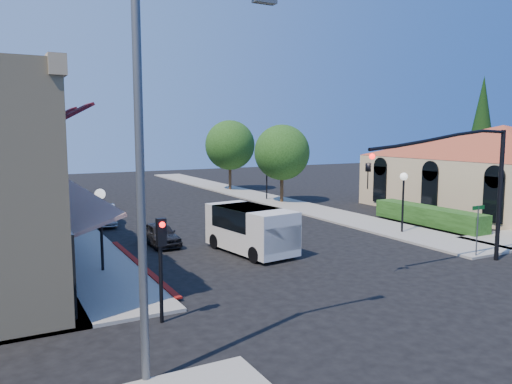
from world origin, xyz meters
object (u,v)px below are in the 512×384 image
conifer_far (482,126)px  lamppost_right_near (403,187)px  lamppost_left_near (101,209)px  street_name_sign (478,222)px  secondary_signal (161,251)px  street_tree_a (282,152)px  signal_mast_arm (469,174)px  cobra_streetlight (155,161)px  white_van (251,227)px  lamppost_right_far (267,169)px  parked_car_b (104,215)px  parked_car_c (97,211)px  street_tree_b (230,145)px  lamppost_left_far (58,180)px  parked_car_d (77,196)px  parked_car_a (160,234)px

conifer_far → lamppost_right_near: conifer_far is taller
lamppost_left_near → street_name_sign: bearing=-19.9°
secondary_signal → street_tree_a: bearing=50.8°
signal_mast_arm → conifer_far: bearing=36.7°
cobra_streetlight → white_van: cobra_streetlight is taller
conifer_far → white_van: size_ratio=2.08×
conifer_far → cobra_streetlight: 42.20m
lamppost_right_near → lamppost_right_far: bearing=90.0°
street_name_sign → white_van: street_name_sign is taller
lamppost_right_near → parked_car_b: (-14.70, 11.00, -2.10)m
lamppost_right_near → white_van: (-9.84, 0.14, -1.44)m
signal_mast_arm → lamppost_right_near: signal_mast_arm is taller
lamppost_right_near → parked_car_c: lamppost_right_near is taller
signal_mast_arm → street_name_sign: bearing=23.2°
lamppost_right_near → street_tree_b: bearing=89.3°
street_tree_b → white_van: 26.12m
street_tree_b → signal_mast_arm: street_tree_b is taller
signal_mast_arm → street_tree_a: bearing=81.8°
secondary_signal → lamppost_right_near: (16.50, 6.59, 0.42)m
lamppost_left_near → parked_car_b: lamppost_left_near is taller
street_tree_a → lamppost_right_far: street_tree_a is taller
parked_car_c → conifer_far: bearing=-6.8°
conifer_far → signal_mast_arm: 27.71m
lamppost_right_far → lamppost_right_near: bearing=-90.0°
secondary_signal → parked_car_b: (1.80, 17.59, -1.68)m
street_tree_b → parked_car_b: street_tree_b is taller
lamppost_left_far → parked_car_d: bearing=73.8°
cobra_streetlight → lamppost_right_near: bearing=29.5°
conifer_far → cobra_streetlight: size_ratio=1.18×
conifer_far → parked_car_a: (-32.80, -6.16, -5.77)m
lamppost_left_near → lamppost_right_near: 17.00m
secondary_signal → cobra_streetlight: 4.65m
street_tree_a → street_tree_b: (0.00, 10.00, 0.35)m
conifer_far → street_tree_b: (-19.20, 14.00, -1.82)m
street_tree_b → lamppost_right_far: size_ratio=1.97×
street_tree_b → signal_mast_arm: 30.65m
signal_mast_arm → parked_car_a: signal_mast_arm is taller
conifer_far → lamppost_left_far: size_ratio=3.08×
signal_mast_arm → parked_car_c: signal_mast_arm is taller
white_van → lamppost_right_near: bearing=-0.8°
street_name_sign → parked_car_b: (-13.70, 16.80, -1.06)m
conifer_far → parked_car_c: conifer_far is taller
lamppost_right_far → parked_car_d: (-14.70, 5.89, -2.10)m
lamppost_right_far → white_van: (-9.84, -15.86, -1.44)m
street_tree_a → lamppost_right_near: 14.08m
parked_car_a → street_tree_a: bearing=34.5°
parked_car_b → street_name_sign: bearing=-42.9°
lamppost_right_near → street_name_sign: bearing=-99.8°
secondary_signal → parked_car_d: secondary_signal is taller
street_tree_b → parked_car_b: bearing=-139.1°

